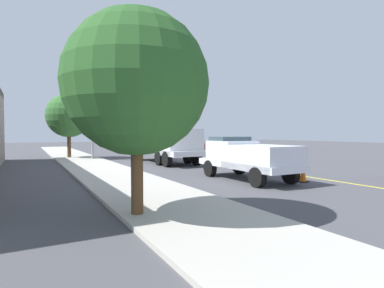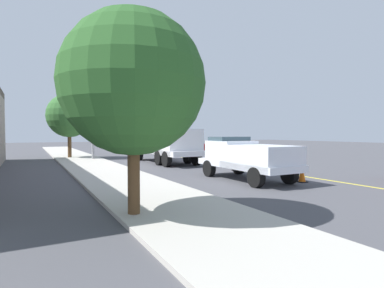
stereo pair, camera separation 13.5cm
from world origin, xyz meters
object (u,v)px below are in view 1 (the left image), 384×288
traffic_cone_leading (303,173)px  traffic_cone_mid_front (237,165)px  service_pickup_truck (248,157)px  traffic_signal_mast (97,83)px  passing_minivan (186,145)px  traffic_cone_mid_rear (193,158)px  traffic_cone_trailing (166,153)px  utility_bucket_truck (164,142)px

traffic_cone_leading → traffic_cone_mid_front: traffic_cone_leading is taller
service_pickup_truck → traffic_signal_mast: 14.52m
service_pickup_truck → passing_minivan: bearing=-17.3°
traffic_cone_mid_rear → passing_minivan: bearing=-23.1°
passing_minivan → traffic_cone_trailing: 6.13m
passing_minivan → traffic_signal_mast: bearing=118.3°
passing_minivan → traffic_cone_mid_rear: size_ratio=6.30×
service_pickup_truck → passing_minivan: 19.30m
passing_minivan → traffic_cone_mid_front: 15.71m
traffic_cone_mid_front → traffic_cone_trailing: size_ratio=0.86×
traffic_cone_leading → traffic_cone_mid_rear: size_ratio=1.05×
service_pickup_truck → passing_minivan: size_ratio=1.17×
utility_bucket_truck → passing_minivan: utility_bucket_truck is taller
traffic_cone_leading → utility_bucket_truck: bearing=10.2°
traffic_cone_mid_rear → traffic_signal_mast: bearing=59.4°
service_pickup_truck → traffic_cone_mid_front: size_ratio=7.66×
passing_minivan → traffic_cone_leading: size_ratio=6.00×
traffic_cone_mid_front → utility_bucket_truck: bearing=16.0°
passing_minivan → traffic_cone_mid_rear: 10.25m
utility_bucket_truck → traffic_cone_mid_front: utility_bucket_truck is taller
traffic_cone_leading → traffic_cone_mid_rear: 10.71m
traffic_cone_mid_rear → traffic_cone_leading: bearing=-179.3°
utility_bucket_truck → passing_minivan: bearing=-35.2°
utility_bucket_truck → traffic_cone_mid_front: (-6.71, -1.92, -1.24)m
traffic_cone_mid_rear → traffic_cone_trailing: bearing=1.6°
utility_bucket_truck → traffic_cone_leading: size_ratio=10.23×
passing_minivan → traffic_cone_mid_front: (-15.17, 4.05, -0.61)m
utility_bucket_truck → traffic_cone_mid_front: bearing=-164.0°
utility_bucket_truck → traffic_cone_mid_rear: utility_bucket_truck is taller
service_pickup_truck → traffic_cone_mid_rear: service_pickup_truck is taller
traffic_cone_mid_front → traffic_signal_mast: 12.84m
traffic_cone_mid_front → traffic_signal_mast: bearing=33.8°
traffic_signal_mast → traffic_cone_mid_front: bearing=-146.2°
traffic_cone_trailing → traffic_signal_mast: bearing=100.3°
passing_minivan → traffic_cone_mid_rear: bearing=156.9°
passing_minivan → service_pickup_truck: bearing=162.7°
traffic_cone_leading → traffic_cone_mid_front: bearing=2.0°
utility_bucket_truck → passing_minivan: size_ratio=1.70×
traffic_cone_mid_rear → traffic_signal_mast: traffic_signal_mast is taller
passing_minivan → traffic_cone_mid_rear: passing_minivan is taller
passing_minivan → traffic_cone_mid_front: bearing=165.1°
traffic_cone_mid_rear → traffic_signal_mast: (3.79, 6.42, 5.73)m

